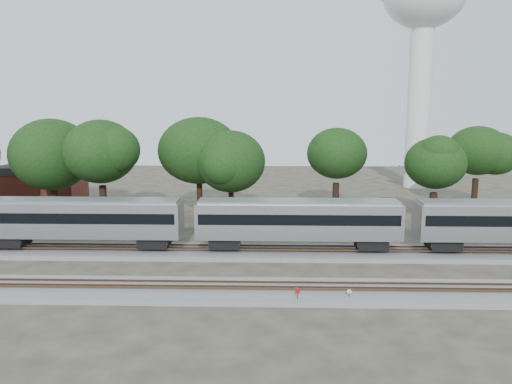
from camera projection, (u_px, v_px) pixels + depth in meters
ground at (251, 276)px, 39.98m from camera, size 160.00×160.00×0.00m
track_far at (253, 252)px, 45.87m from camera, size 160.00×5.00×0.73m
track_near at (248, 291)px, 36.00m from camera, size 160.00×5.00×0.73m
train at (300, 219)px, 45.24m from camera, size 95.74×3.31×4.88m
switch_stand_red at (298, 294)px, 33.92m from camera, size 0.36×0.14×1.15m
switch_stand_white at (349, 294)px, 34.36m from camera, size 0.29×0.05×0.92m
switch_lever at (359, 302)px, 34.08m from camera, size 0.57×0.45×0.30m
water_tower at (423, 19)px, 81.56m from camera, size 13.62×13.62×37.69m
brick_building at (42, 184)px, 71.64m from camera, size 11.52×8.43×5.35m
tree_1 at (52, 155)px, 59.16m from camera, size 8.05×8.05×11.35m
tree_2 at (101, 152)px, 56.63m from camera, size 8.61×8.61×12.14m
tree_3 at (199, 151)px, 59.80m from camera, size 8.47×8.47×11.94m
tree_4 at (231, 162)px, 57.30m from camera, size 7.41×7.41×10.45m
tree_5 at (337, 153)px, 60.66m from camera, size 8.06×8.06×11.36m
tree_6 at (435, 163)px, 55.78m from camera, size 7.38×7.38×10.40m
tree_7 at (478, 151)px, 64.57m from camera, size 8.07×8.07×11.37m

